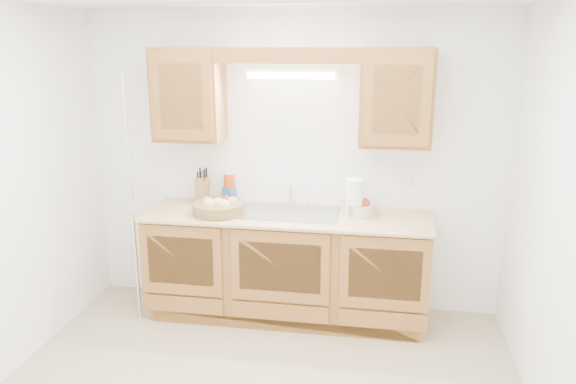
% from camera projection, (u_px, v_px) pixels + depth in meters
% --- Properties ---
extents(room, '(3.52, 3.50, 2.50)m').
position_uv_depth(room, '(252.00, 216.00, 3.30)').
color(room, tan).
rests_on(room, ground).
extents(base_cabinets, '(2.20, 0.60, 0.86)m').
position_uv_depth(base_cabinets, '(287.00, 266.00, 4.65)').
color(base_cabinets, '#9C672D').
rests_on(base_cabinets, ground).
extents(countertop, '(2.30, 0.63, 0.04)m').
position_uv_depth(countertop, '(286.00, 216.00, 4.52)').
color(countertop, tan).
rests_on(countertop, base_cabinets).
extents(upper_cabinet_left, '(0.55, 0.33, 0.75)m').
position_uv_depth(upper_cabinet_left, '(189.00, 95.00, 4.55)').
color(upper_cabinet_left, '#9C672D').
rests_on(upper_cabinet_left, room).
extents(upper_cabinet_right, '(0.55, 0.33, 0.75)m').
position_uv_depth(upper_cabinet_right, '(396.00, 98.00, 4.29)').
color(upper_cabinet_right, '#9C672D').
rests_on(upper_cabinet_right, room).
extents(valance, '(2.20, 0.05, 0.12)m').
position_uv_depth(valance, '(286.00, 56.00, 4.20)').
color(valance, '#9C672D').
rests_on(valance, room).
extents(fluorescent_fixture, '(0.76, 0.08, 0.08)m').
position_uv_depth(fluorescent_fixture, '(291.00, 73.00, 4.45)').
color(fluorescent_fixture, white).
rests_on(fluorescent_fixture, room).
extents(sink, '(0.84, 0.46, 0.36)m').
position_uv_depth(sink, '(287.00, 221.00, 4.56)').
color(sink, '#9E9EA3').
rests_on(sink, countertop).
extents(wire_shelf_pole, '(0.03, 0.03, 2.00)m').
position_uv_depth(wire_shelf_pole, '(132.00, 203.00, 4.45)').
color(wire_shelf_pole, silver).
rests_on(wire_shelf_pole, ground).
extents(outlet_plate, '(0.08, 0.01, 0.12)m').
position_uv_depth(outlet_plate, '(407.00, 179.00, 4.59)').
color(outlet_plate, white).
rests_on(outlet_plate, room).
extents(fruit_basket, '(0.45, 0.45, 0.13)m').
position_uv_depth(fruit_basket, '(219.00, 206.00, 4.52)').
color(fruit_basket, olive).
rests_on(fruit_basket, countertop).
extents(knife_block, '(0.14, 0.19, 0.31)m').
position_uv_depth(knife_block, '(202.00, 190.00, 4.81)').
color(knife_block, '#9C672D').
rests_on(knife_block, countertop).
extents(orange_canister, '(0.10, 0.10, 0.26)m').
position_uv_depth(orange_canister, '(229.00, 187.00, 4.81)').
color(orange_canister, red).
rests_on(orange_canister, countertop).
extents(soap_bottle, '(0.11, 0.11, 0.20)m').
position_uv_depth(soap_bottle, '(229.00, 191.00, 4.81)').
color(soap_bottle, '#2252AA').
rests_on(soap_bottle, countertop).
extents(sponge, '(0.11, 0.07, 0.02)m').
position_uv_depth(sponge, '(355.00, 207.00, 4.67)').
color(sponge, '#CC333F').
rests_on(sponge, countertop).
extents(paper_towel, '(0.17, 0.17, 0.35)m').
position_uv_depth(paper_towel, '(354.00, 197.00, 4.44)').
color(paper_towel, silver).
rests_on(paper_towel, countertop).
extents(apple_bowl, '(0.30, 0.30, 0.13)m').
position_uv_depth(apple_bowl, '(361.00, 208.00, 4.48)').
color(apple_bowl, silver).
rests_on(apple_bowl, countertop).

